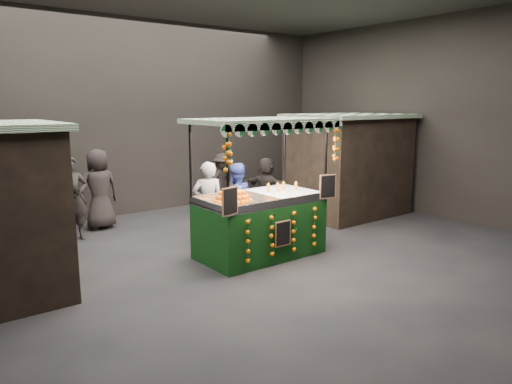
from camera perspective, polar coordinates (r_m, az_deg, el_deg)
ground at (r=8.80m, az=-1.11°, el=-8.41°), size 12.00×12.00×0.00m
market_hall at (r=8.33m, az=-1.20°, el=14.16°), size 12.10×10.10×5.05m
neighbour_stall_right at (r=12.52m, az=11.05°, el=3.28°), size 3.00×2.20×2.60m
juice_stall at (r=8.93m, az=0.67°, el=-2.72°), size 2.68×1.58×2.60m
vendor_grey at (r=9.62m, az=-5.79°, el=-1.45°), size 0.74×0.63×1.73m
vendor_blue at (r=9.97m, az=-2.44°, el=-1.22°), size 0.89×0.74×1.65m
shopper_0 at (r=10.68m, az=-21.21°, el=-0.74°), size 0.67×0.46×1.79m
shopper_1 at (r=11.04m, az=-1.81°, el=-0.42°), size 0.92×0.86×1.51m
shopper_2 at (r=10.60m, az=-22.38°, el=-1.13°), size 1.08×0.86×1.71m
shopper_3 at (r=13.02m, az=-4.04°, el=1.32°), size 1.14×0.92×1.54m
shopper_4 at (r=11.46m, az=-18.37°, el=0.33°), size 0.94×0.64×1.86m
shopper_5 at (r=12.26m, az=1.28°, el=0.68°), size 0.78×1.46×1.50m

